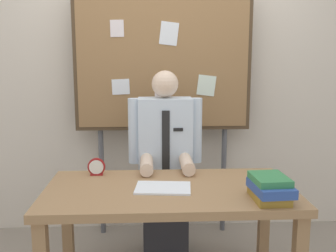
{
  "coord_description": "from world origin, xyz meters",
  "views": [
    {
      "loc": [
        -0.13,
        -2.3,
        1.54
      ],
      "look_at": [
        0.0,
        0.18,
        1.1
      ],
      "focal_mm": 42.28,
      "sensor_mm": 36.0,
      "label": 1
    }
  ],
  "objects_px": {
    "book_stack": "(270,188)",
    "bulletin_board": "(163,64)",
    "open_notebook": "(163,188)",
    "desk": "(170,202)",
    "person": "(165,172)",
    "desk_clock": "(96,167)"
  },
  "relations": [
    {
      "from": "person",
      "to": "bulletin_board",
      "type": "bearing_deg",
      "value": 90.01
    },
    {
      "from": "book_stack",
      "to": "open_notebook",
      "type": "bearing_deg",
      "value": 159.9
    },
    {
      "from": "desk_clock",
      "to": "desk",
      "type": "bearing_deg",
      "value": -30.73
    },
    {
      "from": "desk",
      "to": "desk_clock",
      "type": "relative_size",
      "value": 12.92
    },
    {
      "from": "desk",
      "to": "open_notebook",
      "type": "relative_size",
      "value": 4.58
    },
    {
      "from": "bulletin_board",
      "to": "desk_clock",
      "type": "height_order",
      "value": "bulletin_board"
    },
    {
      "from": "person",
      "to": "desk_clock",
      "type": "bearing_deg",
      "value": -146.43
    },
    {
      "from": "person",
      "to": "book_stack",
      "type": "xyz_separation_m",
      "value": [
        0.55,
        -0.83,
        0.15
      ]
    },
    {
      "from": "person",
      "to": "desk_clock",
      "type": "distance_m",
      "value": 0.59
    },
    {
      "from": "desk",
      "to": "open_notebook",
      "type": "distance_m",
      "value": 0.11
    },
    {
      "from": "book_stack",
      "to": "open_notebook",
      "type": "height_order",
      "value": "book_stack"
    },
    {
      "from": "bulletin_board",
      "to": "desk_clock",
      "type": "relative_size",
      "value": 17.75
    },
    {
      "from": "book_stack",
      "to": "bulletin_board",
      "type": "bearing_deg",
      "value": 114.21
    },
    {
      "from": "desk",
      "to": "bulletin_board",
      "type": "xyz_separation_m",
      "value": [
        -0.0,
        0.98,
        0.83
      ]
    },
    {
      "from": "person",
      "to": "desk_clock",
      "type": "height_order",
      "value": "person"
    },
    {
      "from": "open_notebook",
      "to": "desk_clock",
      "type": "relative_size",
      "value": 2.82
    },
    {
      "from": "bulletin_board",
      "to": "open_notebook",
      "type": "xyz_separation_m",
      "value": [
        -0.04,
        -1.0,
        -0.72
      ]
    },
    {
      "from": "desk",
      "to": "person",
      "type": "bearing_deg",
      "value": 90.0
    },
    {
      "from": "desk_clock",
      "to": "person",
      "type": "bearing_deg",
      "value": 33.57
    },
    {
      "from": "person",
      "to": "open_notebook",
      "type": "xyz_separation_m",
      "value": [
        -0.04,
        -0.62,
        0.09
      ]
    },
    {
      "from": "bulletin_board",
      "to": "book_stack",
      "type": "distance_m",
      "value": 1.49
    },
    {
      "from": "book_stack",
      "to": "open_notebook",
      "type": "distance_m",
      "value": 0.63
    }
  ]
}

